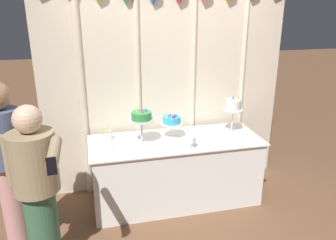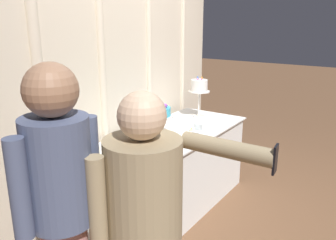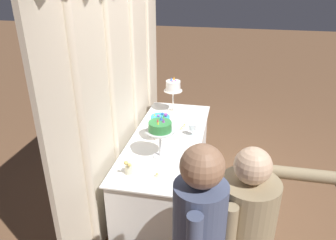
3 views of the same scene
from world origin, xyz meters
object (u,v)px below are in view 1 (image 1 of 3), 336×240
(cake_display_rightmost, at_px, (233,107))
(tealight_near_left, at_px, (198,141))
(cake_table, at_px, (176,170))
(guest_man_dark_suit, at_px, (7,164))
(flower_vase, at_px, (109,134))
(wine_glass, at_px, (193,140))
(guest_man_pink_jacket, at_px, (37,187))
(cake_display_center, at_px, (172,121))
(tealight_near_right, at_px, (206,141))
(cake_display_leftmost, at_px, (141,118))
(tealight_far_left, at_px, (112,147))

(cake_display_rightmost, distance_m, tealight_near_left, 0.61)
(cake_table, bearing_deg, guest_man_dark_suit, -162.24)
(flower_vase, height_order, guest_man_dark_suit, guest_man_dark_suit)
(wine_glass, height_order, guest_man_pink_jacket, guest_man_pink_jacket)
(wine_glass, bearing_deg, tealight_near_left, 51.97)
(wine_glass, xyz_separation_m, tealight_near_left, (0.10, 0.13, -0.08))
(cake_display_center, distance_m, guest_man_dark_suit, 1.72)
(cake_display_rightmost, xyz_separation_m, tealight_near_right, (-0.40, -0.21, -0.31))
(flower_vase, distance_m, guest_man_pink_jacket, 1.19)
(flower_vase, bearing_deg, tealight_near_right, -17.99)
(cake_display_leftmost, bearing_deg, cake_display_center, 12.55)
(tealight_far_left, xyz_separation_m, tealight_near_right, (1.03, -0.08, -0.00))
(wine_glass, xyz_separation_m, guest_man_pink_jacket, (-1.50, -0.54, -0.05))
(flower_vase, xyz_separation_m, guest_man_pink_jacket, (-0.65, -1.00, -0.02))
(cake_display_rightmost, xyz_separation_m, tealight_near_left, (-0.49, -0.20, -0.31))
(cake_display_leftmost, xyz_separation_m, guest_man_dark_suit, (-1.26, -0.51, -0.15))
(cake_table, relative_size, cake_display_rightmost, 4.30)
(guest_man_pink_jacket, bearing_deg, tealight_near_right, 21.28)
(cake_display_rightmost, distance_m, tealight_near_right, 0.55)
(cake_display_rightmost, bearing_deg, cake_display_center, -179.53)
(cake_display_leftmost, relative_size, wine_glass, 3.26)
(tealight_far_left, height_order, tealight_near_right, same)
(cake_table, relative_size, flower_vase, 12.46)
(wine_glass, bearing_deg, cake_display_leftmost, 154.15)
(tealight_far_left, xyz_separation_m, tealight_near_left, (0.94, -0.06, 0.00))
(cake_display_leftmost, distance_m, cake_display_rightmost, 1.10)
(cake_display_center, relative_size, wine_glass, 2.42)
(tealight_far_left, bearing_deg, cake_table, 5.00)
(cake_display_rightmost, height_order, flower_vase, cake_display_rightmost)
(tealight_far_left, relative_size, guest_man_pink_jacket, 0.03)
(cake_display_center, distance_m, wine_glass, 0.37)
(guest_man_dark_suit, bearing_deg, cake_display_leftmost, 22.09)
(cake_display_rightmost, bearing_deg, wine_glass, -151.08)
(cake_display_center, xyz_separation_m, flower_vase, (-0.70, 0.13, -0.14))
(cake_table, xyz_separation_m, flower_vase, (-0.73, 0.19, 0.45))
(tealight_near_left, bearing_deg, guest_man_pink_jacket, -157.11)
(wine_glass, xyz_separation_m, tealight_near_right, (0.19, 0.12, -0.08))
(cake_display_center, xyz_separation_m, tealight_near_left, (0.25, -0.19, -0.19))
(guest_man_dark_suit, xyz_separation_m, guest_man_pink_jacket, (0.26, -0.28, -0.11))
(cake_display_rightmost, relative_size, flower_vase, 2.90)
(cake_display_center, distance_m, flower_vase, 0.73)
(cake_table, distance_m, cake_display_rightmost, 1.01)
(flower_vase, xyz_separation_m, tealight_near_right, (1.04, -0.34, -0.05))
(cake_table, bearing_deg, cake_display_rightmost, 5.52)
(tealight_near_left, distance_m, guest_man_dark_suit, 1.91)
(cake_display_leftmost, distance_m, flower_vase, 0.47)
(wine_glass, height_order, guest_man_dark_suit, guest_man_dark_suit)
(tealight_far_left, bearing_deg, cake_display_rightmost, 5.26)
(cake_table, distance_m, cake_display_leftmost, 0.79)
(cake_display_leftmost, distance_m, cake_display_center, 0.37)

